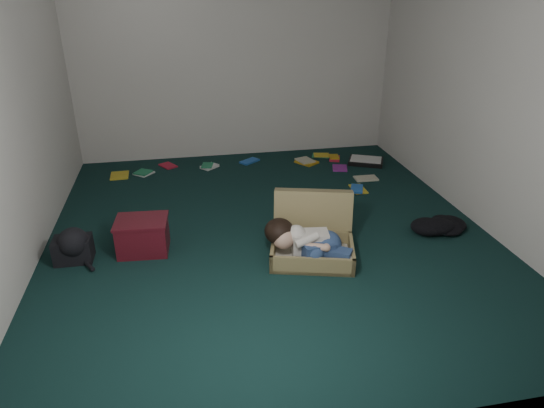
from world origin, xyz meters
name	(u,v)px	position (x,y,z in m)	size (l,w,h in m)	color
floor	(269,231)	(0.00, 0.00, 0.00)	(4.50, 4.50, 0.00)	black
wall_back	(235,54)	(0.00, 2.25, 1.30)	(4.50, 4.50, 0.00)	silver
wall_front	(370,206)	(0.00, -2.25, 1.30)	(4.50, 4.50, 0.00)	silver
wall_left	(8,103)	(-2.00, 0.00, 1.30)	(4.50, 4.50, 0.00)	silver
wall_right	(487,83)	(2.00, 0.00, 1.30)	(4.50, 4.50, 0.00)	silver
suitcase	(312,236)	(0.30, -0.44, 0.15)	(0.84, 0.82, 0.50)	olive
person	(307,242)	(0.21, -0.59, 0.19)	(0.69, 0.49, 0.31)	beige
maroon_bin	(143,235)	(-1.13, -0.15, 0.15)	(0.46, 0.38, 0.30)	#4F1019
backpack	(73,249)	(-1.70, -0.20, 0.11)	(0.38, 0.30, 0.23)	black
clothing_pile	(439,220)	(1.59, -0.24, 0.08)	(0.49, 0.40, 0.15)	black
paper_tray	(366,161)	(1.57, 1.58, 0.03)	(0.52, 0.47, 0.06)	black
book_scatter	(265,168)	(0.26, 1.62, 0.01)	(3.08, 1.43, 0.02)	gold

